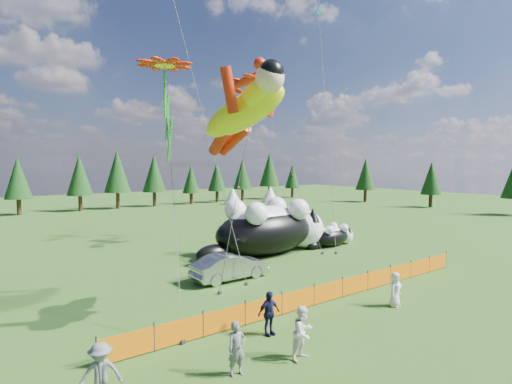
{
  "coord_description": "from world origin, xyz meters",
  "views": [
    {
      "loc": [
        -14.26,
        -16.51,
        6.79
      ],
      "look_at": [
        0.66,
        4.0,
        5.02
      ],
      "focal_mm": 28.0,
      "sensor_mm": 36.0,
      "label": 1
    }
  ],
  "objects": [
    {
      "name": "ground",
      "position": [
        0.0,
        0.0,
        0.0
      ],
      "size": [
        160.0,
        160.0,
        0.0
      ],
      "primitive_type": "plane",
      "color": "#123209",
      "rests_on": "ground"
    },
    {
      "name": "safety_fence",
      "position": [
        0.0,
        -3.0,
        0.5
      ],
      "size": [
        22.06,
        0.06,
        1.1
      ],
      "color": "#262626",
      "rests_on": "ground"
    },
    {
      "name": "tree_line",
      "position": [
        0.0,
        45.0,
        4.0
      ],
      "size": [
        90.0,
        4.0,
        8.0
      ],
      "primitive_type": null,
      "color": "black",
      "rests_on": "ground"
    },
    {
      "name": "festival_tents",
      "position": [
        11.0,
        40.0,
        1.4
      ],
      "size": [
        50.0,
        3.2,
        2.8
      ],
      "primitive_type": null,
      "color": "white",
      "rests_on": "ground"
    },
    {
      "name": "cat_large",
      "position": [
        4.29,
        7.03,
        1.99
      ],
      "size": [
        11.61,
        4.42,
        4.19
      ],
      "rotation": [
        0.0,
        0.0,
        0.04
      ],
      "color": "black",
      "rests_on": "ground"
    },
    {
      "name": "cat_small",
      "position": [
        10.23,
        6.27,
        0.89
      ],
      "size": [
        5.16,
        1.99,
        1.86
      ],
      "rotation": [
        0.0,
        0.0,
        0.05
      ],
      "color": "black",
      "rests_on": "ground"
    },
    {
      "name": "car",
      "position": [
        -1.9,
        3.08,
        0.78
      ],
      "size": [
        4.75,
        1.74,
        1.55
      ],
      "primitive_type": "imported",
      "rotation": [
        0.0,
        0.0,
        1.59
      ],
      "color": "#AAABAF",
      "rests_on": "ground"
    },
    {
      "name": "spectator_a",
      "position": [
        -7.46,
        -6.09,
        0.88
      ],
      "size": [
        0.67,
        0.46,
        1.76
      ],
      "primitive_type": "imported",
      "rotation": [
        0.0,
        0.0,
        -0.06
      ],
      "color": "slate",
      "rests_on": "ground"
    },
    {
      "name": "spectator_b",
      "position": [
        -4.98,
        -6.55,
        0.94
      ],
      "size": [
        0.99,
        0.69,
        1.87
      ],
      "primitive_type": "imported",
      "rotation": [
        0.0,
        0.0,
        0.18
      ],
      "color": "white",
      "rests_on": "ground"
    },
    {
      "name": "spectator_c",
      "position": [
        -4.76,
        -4.31,
        0.89
      ],
      "size": [
        1.04,
        0.55,
        1.77
      ],
      "primitive_type": "imported",
      "rotation": [
        0.0,
        0.0,
        0.01
      ],
      "color": "#141537",
      "rests_on": "ground"
    },
    {
      "name": "spectator_d",
      "position": [
        -11.44,
        -5.19,
        0.91
      ],
      "size": [
        1.3,
        0.94,
        1.81
      ],
      "primitive_type": "imported",
      "rotation": [
        0.0,
        0.0,
        -0.31
      ],
      "color": "slate",
      "rests_on": "ground"
    },
    {
      "name": "spectator_e",
      "position": [
        2.1,
        -5.33,
        0.82
      ],
      "size": [
        0.89,
        0.68,
        1.64
      ],
      "primitive_type": "imported",
      "rotation": [
        0.0,
        0.0,
        0.22
      ],
      "color": "white",
      "rests_on": "ground"
    },
    {
      "name": "superhero_kite",
      "position": [
        -4.12,
        -1.63,
        9.13
      ],
      "size": [
        6.19,
        6.36,
        11.51
      ],
      "color": "#F4EB0C",
      "rests_on": "ground"
    },
    {
      "name": "gecko_kite",
      "position": [
        6.13,
        12.05,
        14.24
      ],
      "size": [
        6.66,
        11.29,
        16.4
      ],
      "color": "red",
      "rests_on": "ground"
    },
    {
      "name": "flower_kite",
      "position": [
        -5.75,
        3.2,
        11.75
      ],
      "size": [
        4.1,
        8.21,
        13.49
      ],
      "color": "red",
      "rests_on": "ground"
    },
    {
      "name": "diamond_kite_b",
      "position": [
        12.07,
        9.93,
        19.32
      ],
      "size": [
        4.77,
        6.71,
        22.06
      ],
      "color": "#0C8096",
      "rests_on": "ground"
    }
  ]
}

